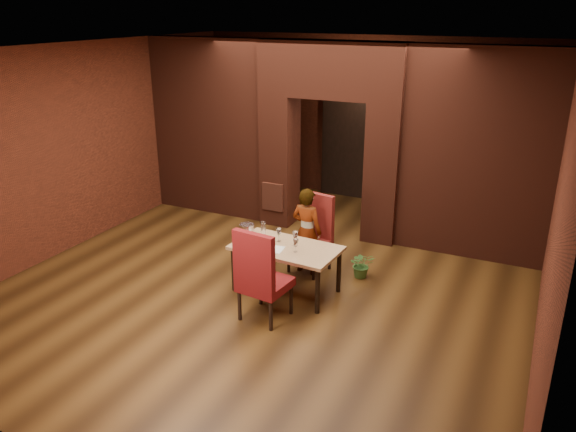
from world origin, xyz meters
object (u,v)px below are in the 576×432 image
(chair_far, at_px, (310,235))
(wine_glass_b, at_px, (295,239))
(potted_plant, at_px, (362,265))
(dining_table, at_px, (286,269))
(wine_glass_c, at_px, (296,246))
(wine_bucket, at_px, (247,233))
(person_seated, at_px, (307,231))
(water_bottle, at_px, (263,231))
(wine_glass_a, at_px, (279,235))
(chair_near, at_px, (265,273))

(chair_far, height_order, wine_glass_b, chair_far)
(wine_glass_b, relative_size, potted_plant, 0.52)
(wine_glass_b, bearing_deg, dining_table, -143.80)
(dining_table, xyz_separation_m, potted_plant, (0.81, 0.85, -0.14))
(wine_glass_c, relative_size, wine_bucket, 0.76)
(wine_glass_b, distance_m, wine_bucket, 0.68)
(wine_glass_c, bearing_deg, potted_plant, 57.46)
(person_seated, relative_size, water_bottle, 4.52)
(person_seated, height_order, potted_plant, person_seated)
(wine_glass_a, bearing_deg, person_seated, 72.78)
(wine_glass_c, bearing_deg, person_seated, 103.18)
(chair_far, xyz_separation_m, wine_bucket, (-0.60, -0.78, 0.22))
(dining_table, distance_m, wine_bucket, 0.73)
(wine_glass_a, bearing_deg, dining_table, -34.28)
(wine_glass_a, relative_size, wine_glass_c, 1.02)
(wine_glass_a, height_order, wine_glass_b, wine_glass_b)
(dining_table, height_order, water_bottle, water_bottle)
(chair_near, xyz_separation_m, wine_bucket, (-0.63, 0.68, 0.18))
(person_seated, height_order, wine_glass_c, person_seated)
(wine_glass_b, bearing_deg, wine_glass_a, 172.25)
(wine_glass_b, height_order, potted_plant, wine_glass_b)
(dining_table, bearing_deg, wine_bucket, -170.78)
(chair_near, xyz_separation_m, wine_glass_b, (0.04, 0.81, 0.16))
(chair_far, bearing_deg, person_seated, -105.88)
(person_seated, xyz_separation_m, wine_glass_a, (-0.17, -0.56, 0.11))
(water_bottle, bearing_deg, dining_table, -7.12)
(wine_glass_b, relative_size, water_bottle, 0.71)
(chair_far, xyz_separation_m, potted_plant, (0.77, 0.13, -0.38))
(wine_glass_b, height_order, wine_bucket, wine_bucket)
(dining_table, height_order, wine_glass_c, wine_glass_c)
(chair_near, bearing_deg, wine_glass_a, -68.54)
(wine_bucket, bearing_deg, chair_far, 52.17)
(person_seated, bearing_deg, wine_glass_b, 105.76)
(wine_bucket, bearing_deg, dining_table, 5.60)
(chair_near, xyz_separation_m, potted_plant, (0.74, 1.59, -0.42))
(wine_glass_b, bearing_deg, wine_glass_c, -63.84)
(chair_near, bearing_deg, wine_bucket, -40.62)
(water_bottle, bearing_deg, wine_bucket, -152.70)
(wine_glass_a, height_order, wine_glass_c, wine_glass_a)
(person_seated, distance_m, wine_glass_b, 0.61)
(dining_table, bearing_deg, wine_glass_c, -26.46)
(chair_near, bearing_deg, potted_plant, -108.75)
(wine_glass_b, xyz_separation_m, wine_bucket, (-0.67, -0.13, 0.02))
(wine_glass_a, height_order, potted_plant, wine_glass_a)
(chair_far, distance_m, wine_bucket, 1.01)
(wine_glass_c, bearing_deg, wine_bucket, 175.74)
(dining_table, distance_m, potted_plant, 1.18)
(dining_table, relative_size, potted_plant, 3.60)
(wine_glass_a, relative_size, wine_glass_b, 0.93)
(chair_near, xyz_separation_m, water_bottle, (-0.44, 0.78, 0.20))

